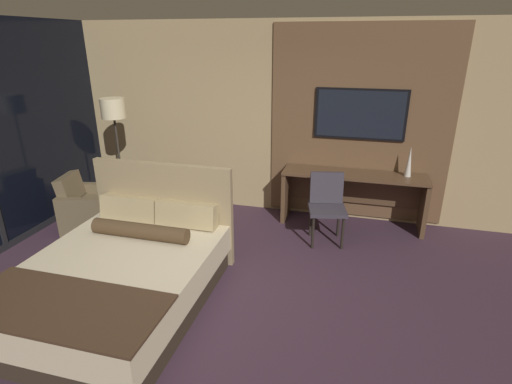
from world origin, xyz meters
The scene contains 9 objects.
ground_plane centered at (0.00, 0.00, 0.00)m, with size 16.00×16.00×0.00m, color #3D2838.
wall_back_tv_panel centered at (0.18, 2.59, 1.40)m, with size 7.20×0.09×2.80m.
bed centered at (-0.90, -0.18, 0.31)m, with size 1.73×2.21×1.20m.
desk centered at (1.27, 2.33, 0.54)m, with size 1.98×0.49×0.78m.
tv centered at (1.27, 2.52, 1.57)m, with size 1.24×0.04×0.70m.
desk_chair centered at (0.96, 1.74, 0.55)m, with size 0.55×0.55×0.91m.
armchair_by_window centered at (-2.32, 1.25, 0.27)m, with size 0.81×0.83×0.79m.
floor_lamp centered at (-2.12, 1.82, 1.48)m, with size 0.34×0.34×1.76m.
vase_tall centered at (1.97, 2.36, 0.99)m, with size 0.09×0.09×0.41m.
Camera 1 is at (1.30, -3.16, 2.54)m, focal length 28.00 mm.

